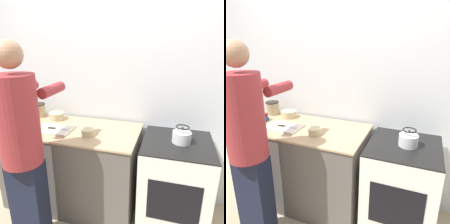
% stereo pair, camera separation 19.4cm
% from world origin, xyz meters
% --- Properties ---
extents(wall_back, '(8.00, 0.05, 2.60)m').
position_xyz_m(wall_back, '(0.00, 0.73, 1.30)').
color(wall_back, silver).
rests_on(wall_back, ground_plane).
extents(counter, '(1.41, 0.69, 0.89)m').
position_xyz_m(counter, '(-0.34, 0.33, 0.45)').
color(counter, '#5B5651').
rests_on(counter, ground_plane).
extents(oven, '(0.61, 0.64, 0.88)m').
position_xyz_m(oven, '(0.73, 0.32, 0.44)').
color(oven, silver).
rests_on(oven, ground_plane).
extents(person, '(0.36, 0.60, 1.76)m').
position_xyz_m(person, '(-0.45, -0.26, 0.96)').
color(person, '#171C30').
rests_on(person, ground_plane).
extents(cutting_board, '(0.36, 0.23, 0.02)m').
position_xyz_m(cutting_board, '(-0.47, 0.24, 0.90)').
color(cutting_board, silver).
rests_on(cutting_board, counter).
extents(knife, '(0.22, 0.04, 0.01)m').
position_xyz_m(knife, '(-0.43, 0.24, 0.91)').
color(knife, silver).
rests_on(knife, cutting_board).
extents(kettle, '(0.16, 0.16, 0.15)m').
position_xyz_m(kettle, '(0.75, 0.32, 0.95)').
color(kettle, silver).
rests_on(kettle, oven).
extents(bowl_prep, '(0.17, 0.17, 0.08)m').
position_xyz_m(bowl_prep, '(-0.60, 0.53, 0.93)').
color(bowl_prep, '#C6B789').
rests_on(bowl_prep, counter).
extents(bowl_mixing, '(0.12, 0.12, 0.06)m').
position_xyz_m(bowl_mixing, '(-0.10, 0.22, 0.92)').
color(bowl_mixing, '#C6B789').
rests_on(bowl_mixing, counter).
extents(canister_jar, '(0.16, 0.16, 0.15)m').
position_xyz_m(canister_jar, '(-0.85, 0.56, 0.97)').
color(canister_jar, tan).
rests_on(canister_jar, counter).
extents(book_stack, '(0.24, 0.29, 0.08)m').
position_xyz_m(book_stack, '(-0.87, 0.24, 0.93)').
color(book_stack, navy).
rests_on(book_stack, counter).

